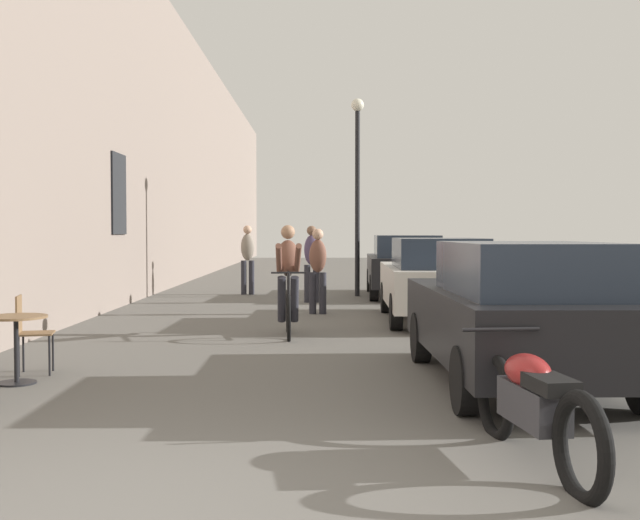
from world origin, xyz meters
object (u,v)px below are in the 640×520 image
Objects in this scene: parked_motorcycle at (530,405)px; pedestrian_mid at (308,259)px; cyclist_on_bicycle at (285,283)px; parked_car_nearest at (515,311)px; street_lamp at (354,171)px; pedestrian_near at (314,266)px; parked_car_third at (401,265)px; pedestrian_far at (244,256)px; parked_car_second at (432,278)px; cafe_table_mid at (12,335)px; cafe_chair_mid_toward_wall at (25,329)px.

pedestrian_mid is at bearing 97.77° from parked_motorcycle.
cyclist_on_bicycle is 0.42× the size of parked_car_nearest.
street_lamp reaches higher than parked_car_nearest.
pedestrian_mid is 0.81× the size of parked_motorcycle.
pedestrian_near is 0.38× the size of parked_car_third.
street_lamp reaches higher than parked_motorcycle.
street_lamp reaches higher than pedestrian_near.
parked_motorcycle is at bearing -77.07° from pedestrian_far.
pedestrian_near is 2.47m from parked_car_second.
cafe_table_mid is at bearing -110.24° from street_lamp.
pedestrian_far is 14.92m from parked_motorcycle.
parked_car_second is (3.92, -6.00, -0.22)m from pedestrian_far.
cyclist_on_bicycle is at bearing -101.06° from street_lamp.
parked_car_third is at bearing 64.40° from cafe_table_mid.
parked_motorcycle is at bearing -81.14° from pedestrian_near.
parked_motorcycle is (-0.57, -2.69, -0.37)m from parked_car_nearest.
pedestrian_far is 0.83× the size of parked_motorcycle.
pedestrian_far is 4.01m from parked_car_third.
parked_car_third is (5.38, 10.52, 0.27)m from cafe_chair_mid_toward_wall.
street_lamp reaches higher than parked_car_third.
pedestrian_far reaches higher than cafe_chair_mid_toward_wall.
parked_motorcycle is (1.53, -9.81, -0.53)m from pedestrian_near.
parked_car_third is at bearing 89.58° from parked_car_second.
street_lamp is (2.78, -0.52, 2.11)m from pedestrian_far.
parked_car_second is at bearing 35.21° from cyclist_on_bicycle.
pedestrian_far is at bearing 82.73° from cafe_chair_mid_toward_wall.
pedestrian_mid is (3.01, 9.47, 0.46)m from cafe_table_mid.
cafe_chair_mid_toward_wall reaches higher than parked_motorcycle.
cyclist_on_bicycle is at bearing -109.95° from parked_car_third.
parked_car_nearest is 2.78m from parked_motorcycle.
cafe_table_mid is 7.78m from parked_car_second.
pedestrian_near is at bearing 63.35° from cafe_chair_mid_toward_wall.
parked_car_third is (5.30, 11.07, 0.27)m from cafe_table_mid.
parked_car_nearest reaches higher than cafe_table_mid.
pedestrian_near reaches higher than cafe_chair_mid_toward_wall.
street_lamp is (1.12, 1.73, 2.13)m from pedestrian_mid.
cyclist_on_bicycle is at bearing 55.34° from cafe_table_mid.
pedestrian_near reaches higher than cafe_table_mid.
cafe_chair_mid_toward_wall is 0.42× the size of parked_motorcycle.
parked_car_nearest is (5.33, -0.67, 0.26)m from cafe_chair_mid_toward_wall.
cafe_chair_mid_toward_wall is at bearing -111.55° from street_lamp.
pedestrian_far reaches higher than parked_car_third.
parked_motorcycle is at bearing -35.24° from cafe_chair_mid_toward_wall.
parked_car_nearest is at bearing -73.53° from pedestrian_near.
parked_car_nearest is at bearing -71.71° from pedestrian_far.
parked_motorcycle is (1.67, -12.28, -0.58)m from pedestrian_mid.
parked_car_nearest is at bearing -7.14° from cafe_chair_mid_toward_wall.
pedestrian_near is at bearing 148.81° from parked_car_second.
pedestrian_mid is at bearing 93.40° from pedestrian_near.
pedestrian_far reaches higher than pedestrian_mid.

